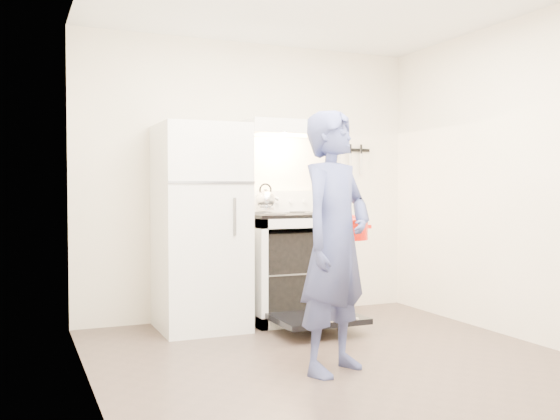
# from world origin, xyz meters

# --- Properties ---
(floor) EXTENTS (3.60, 3.60, 0.00)m
(floor) POSITION_xyz_m (0.00, 0.00, 0.00)
(floor) COLOR #4B3B34
(floor) RESTS_ON ground
(back_wall) EXTENTS (3.20, 0.02, 2.50)m
(back_wall) POSITION_xyz_m (0.00, 1.80, 1.25)
(back_wall) COLOR white
(back_wall) RESTS_ON ground
(refrigerator) EXTENTS (0.70, 0.70, 1.70)m
(refrigerator) POSITION_xyz_m (-0.58, 1.45, 0.85)
(refrigerator) COLOR white
(refrigerator) RESTS_ON floor
(stove_body) EXTENTS (0.76, 0.65, 0.92)m
(stove_body) POSITION_xyz_m (0.23, 1.48, 0.46)
(stove_body) COLOR white
(stove_body) RESTS_ON floor
(cooktop) EXTENTS (0.76, 0.65, 0.03)m
(cooktop) POSITION_xyz_m (0.23, 1.48, 0.94)
(cooktop) COLOR black
(cooktop) RESTS_ON stove_body
(backsplash) EXTENTS (0.76, 0.07, 0.20)m
(backsplash) POSITION_xyz_m (0.23, 1.76, 1.05)
(backsplash) COLOR white
(backsplash) RESTS_ON cooktop
(oven_door) EXTENTS (0.70, 0.54, 0.04)m
(oven_door) POSITION_xyz_m (0.23, 0.88, 0.12)
(oven_door) COLOR black
(oven_door) RESTS_ON floor
(oven_rack) EXTENTS (0.60, 0.52, 0.01)m
(oven_rack) POSITION_xyz_m (0.23, 1.48, 0.44)
(oven_rack) COLOR slate
(oven_rack) RESTS_ON stove_body
(range_hood) EXTENTS (0.76, 0.50, 0.12)m
(range_hood) POSITION_xyz_m (0.23, 1.55, 1.71)
(range_hood) COLOR white
(range_hood) RESTS_ON back_wall
(knife_strip) EXTENTS (0.40, 0.02, 0.03)m
(knife_strip) POSITION_xyz_m (1.05, 1.79, 1.55)
(knife_strip) COLOR black
(knife_strip) RESTS_ON back_wall
(pizza_stone) EXTENTS (0.30, 0.30, 0.02)m
(pizza_stone) POSITION_xyz_m (0.16, 1.41, 0.45)
(pizza_stone) COLOR #86674E
(pizza_stone) RESTS_ON oven_rack
(tea_kettle) EXTENTS (0.22, 0.18, 0.27)m
(tea_kettle) POSITION_xyz_m (0.06, 1.60, 1.08)
(tea_kettle) COLOR silver
(tea_kettle) RESTS_ON cooktop
(utensil_jar) EXTENTS (0.11, 0.11, 0.13)m
(utensil_jar) POSITION_xyz_m (0.49, 1.34, 1.05)
(utensil_jar) COLOR silver
(utensil_jar) RESTS_ON cooktop
(person) EXTENTS (0.72, 0.63, 1.67)m
(person) POSITION_xyz_m (-0.13, -0.08, 0.83)
(person) COLOR navy
(person) RESTS_ON floor
(dutch_oven) EXTENTS (0.36, 0.29, 0.24)m
(dutch_oven) POSITION_xyz_m (0.15, 0.27, 0.88)
(dutch_oven) COLOR red
(dutch_oven) RESTS_ON person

